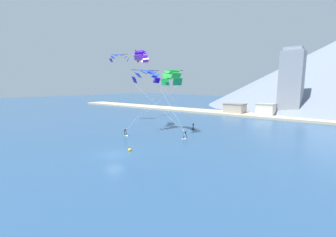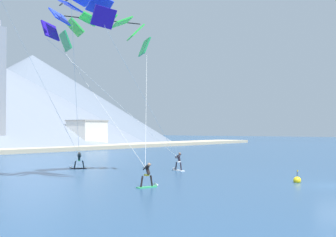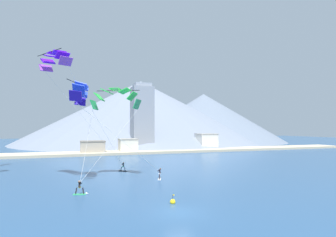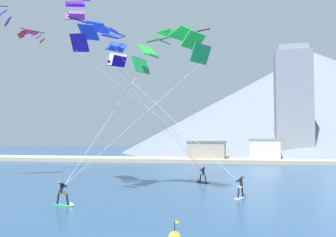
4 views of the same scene
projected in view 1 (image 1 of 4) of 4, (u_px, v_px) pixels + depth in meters
ground_plane at (114, 154)px, 34.66m from camera, size 400.00×400.00×0.00m
kitesurfer_near_lead at (186, 136)px, 44.75m from camera, size 0.97×1.77×1.79m
kitesurfer_near_trail at (126, 134)px, 47.12m from camera, size 1.78×0.83×1.74m
kitesurfer_mid_center at (193, 127)px, 54.45m from camera, size 1.55×1.47×1.72m
parafoil_kite_near_lead at (147, 75)px, 50.68m from camera, size 12.94×7.78×12.72m
parafoil_kite_near_trail at (171, 76)px, 49.29m from camera, size 9.13×11.61×12.54m
parafoil_kite_mid_center at (142, 55)px, 53.70m from camera, size 13.48×9.44×17.36m
parafoil_kite_distant_high_outer at (142, 60)px, 72.67m from camera, size 2.40×3.82×1.40m
parafoil_kite_distant_low_drift at (119, 57)px, 64.80m from camera, size 5.14×4.29×2.30m
race_marker_buoy at (130, 150)px, 36.57m from camera, size 0.56×0.56×1.02m
shoreline_strip at (245, 114)px, 79.50m from camera, size 180.00×10.00×0.70m
shore_building_promenade_mid at (235, 109)px, 82.54m from camera, size 7.16×5.84×3.98m
shore_building_quay_east at (266, 110)px, 76.43m from camera, size 5.66×5.39×4.45m
highrise_tower at (291, 83)px, 76.26m from camera, size 7.00×7.00×23.09m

